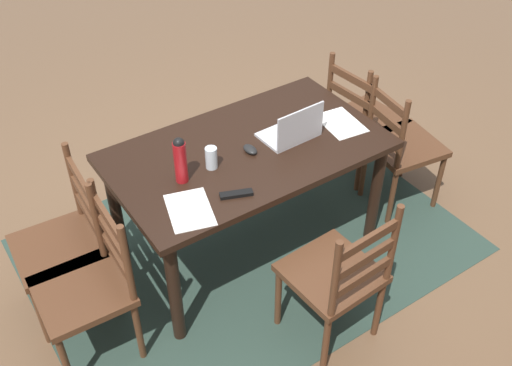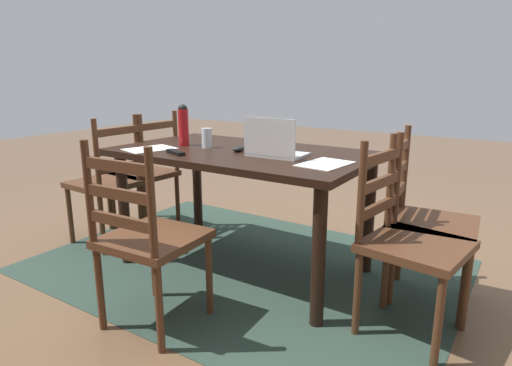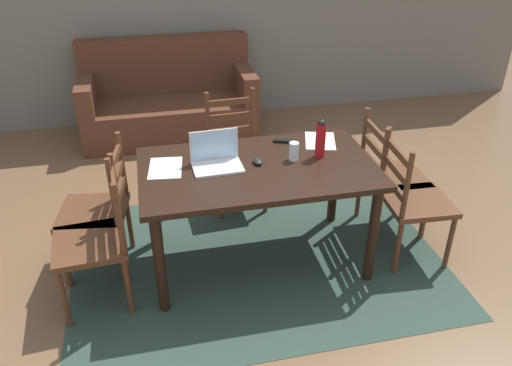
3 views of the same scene
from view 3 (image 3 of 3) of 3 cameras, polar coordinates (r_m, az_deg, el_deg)
The scene contains 16 objects.
ground_plane at distance 3.77m, azimuth 0.19°, elevation -8.47°, with size 14.00×14.00×0.00m, color brown.
area_rug at distance 3.77m, azimuth 0.19°, elevation -8.43°, with size 2.62×1.86×0.01m, color #2D4238.
dining_table at distance 3.39m, azimuth 0.21°, elevation 0.44°, with size 1.55×0.90×0.77m.
chair_left_near at distance 3.32m, azimuth -17.43°, elevation -6.19°, with size 0.47×0.47×0.95m.
chair_far_head at distance 4.20m, azimuth -2.29°, elevation 3.35°, with size 0.46×0.46×0.95m.
chair_right_far at distance 3.98m, azimuth 14.73°, elevation 0.71°, with size 0.46×0.46×0.95m.
chair_left_far at distance 3.61m, azimuth -17.18°, elevation -2.97°, with size 0.50×0.50×0.95m.
chair_right_near at distance 3.72m, azimuth 17.08°, elevation -1.95°, with size 0.47×0.47×0.95m.
couch at distance 5.63m, azimuth -9.72°, elevation 8.91°, with size 1.80×0.80×1.00m.
laptop at distance 3.34m, azimuth -4.49°, elevation 2.88°, with size 0.33×0.23×0.23m.
water_bottle at distance 3.44m, azimuth 7.24°, elevation 5.06°, with size 0.07×0.07×0.27m.
drinking_glass at distance 3.41m, azimuth 4.26°, elevation 3.56°, with size 0.06×0.06×0.13m, color silver.
computer_mouse at distance 3.37m, azimuth 0.18°, elevation 2.47°, with size 0.06×0.10×0.03m, color black.
tv_remote at distance 3.67m, azimuth 3.30°, elevation 4.71°, with size 0.04×0.17×0.02m, color black.
paper_stack_left at distance 3.72m, azimuth 7.18°, elevation 4.71°, with size 0.21×0.30×0.00m, color white.
paper_stack_right at distance 3.37m, azimuth -10.10°, elevation 1.68°, with size 0.21×0.30×0.00m, color white.
Camera 3 is at (-0.65, -2.88, 2.35)m, focal length 35.77 mm.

